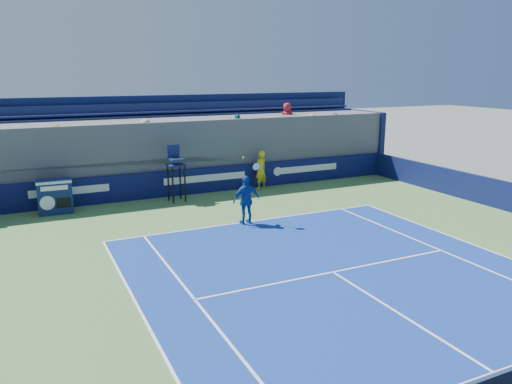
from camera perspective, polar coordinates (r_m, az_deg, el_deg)
name	(u,v)px	position (r m, az deg, el deg)	size (l,w,h in m)	color
ball_person	(261,170)	(24.09, 0.55, 2.54)	(0.68, 0.45, 1.88)	gold
back_hoarding	(205,180)	(23.55, -5.85, 1.35)	(20.40, 0.21, 1.20)	#0C0F45
match_clock	(55,196)	(21.49, -22.02, -0.38)	(1.34, 0.76, 1.40)	#0F1F4E
umpire_chair	(176,167)	(21.97, -9.16, 2.83)	(0.75, 0.75, 2.48)	black
tennis_player	(246,200)	(18.50, -1.10, -0.90)	(1.09, 0.49, 2.57)	#123E97
stadium_seating	(191,148)	(25.23, -7.47, 4.98)	(21.00, 4.05, 4.40)	#4F4F54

